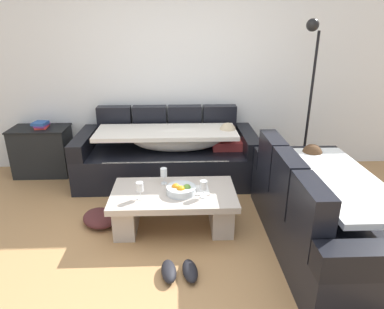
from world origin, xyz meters
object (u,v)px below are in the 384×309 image
at_px(coffee_table, 174,204).
at_px(wine_glass_far_back, 164,173).
at_px(fruit_bowl, 181,190).
at_px(couch_along_wall, 170,155).
at_px(side_cabinet, 43,151).
at_px(book_stack_on_cabinet, 41,125).
at_px(crumpled_garment, 100,218).
at_px(couch_near_window, 324,212).
at_px(wine_glass_near_left, 140,188).
at_px(floor_lamp, 308,93).
at_px(pair_of_shoes, 179,271).
at_px(wine_glass_near_right, 204,186).
at_px(open_magazine, 194,190).

distance_m(coffee_table, wine_glass_far_back, 0.33).
bearing_deg(wine_glass_far_back, fruit_bowl, -52.67).
distance_m(couch_along_wall, wine_glass_far_back, 0.95).
bearing_deg(side_cabinet, fruit_bowl, -37.29).
height_order(book_stack_on_cabinet, crumpled_garment, book_stack_on_cabinet).
height_order(couch_near_window, wine_glass_near_left, couch_near_window).
relative_size(floor_lamp, pair_of_shoes, 6.07).
relative_size(wine_glass_near_right, open_magazine, 0.59).
distance_m(coffee_table, floor_lamp, 2.12).
relative_size(wine_glass_far_back, open_magazine, 0.59).
bearing_deg(fruit_bowl, pair_of_shoes, -92.06).
distance_m(wine_glass_near_left, open_magazine, 0.54).
relative_size(coffee_table, fruit_bowl, 4.29).
bearing_deg(couch_near_window, wine_glass_near_left, 81.83).
bearing_deg(fruit_bowl, side_cabinet, 142.71).
bearing_deg(side_cabinet, coffee_table, -37.62).
distance_m(wine_glass_near_right, floor_lamp, 1.89).
bearing_deg(couch_along_wall, wine_glass_near_right, -74.50).
bearing_deg(pair_of_shoes, couch_near_window, 15.98).
distance_m(wine_glass_near_right, book_stack_on_cabinet, 2.48).
relative_size(couch_near_window, floor_lamp, 0.98).
bearing_deg(crumpled_garment, book_stack_on_cabinet, 126.92).
distance_m(coffee_table, crumpled_garment, 0.78).
bearing_deg(fruit_bowl, wine_glass_far_back, 127.33).
bearing_deg(fruit_bowl, couch_along_wall, 96.72).
height_order(wine_glass_near_left, side_cabinet, side_cabinet).
bearing_deg(book_stack_on_cabinet, side_cabinet, 179.73).
height_order(couch_along_wall, wine_glass_near_right, couch_along_wall).
xyz_separation_m(couch_near_window, wine_glass_far_back, (-1.43, 0.55, 0.16)).
xyz_separation_m(couch_near_window, fruit_bowl, (-1.26, 0.33, 0.09)).
bearing_deg(crumpled_garment, pair_of_shoes, -45.14).
xyz_separation_m(side_cabinet, crumpled_garment, (0.99, -1.27, -0.26)).
bearing_deg(open_magazine, crumpled_garment, 174.12).
relative_size(pair_of_shoes, crumpled_garment, 0.80).
xyz_separation_m(couch_along_wall, wine_glass_near_left, (-0.24, -1.25, 0.16)).
xyz_separation_m(wine_glass_near_right, wine_glass_far_back, (-0.38, 0.31, 0.00)).
relative_size(coffee_table, open_magazine, 4.29).
distance_m(coffee_table, wine_glass_near_left, 0.42).
distance_m(wine_glass_near_right, pair_of_shoes, 0.79).
xyz_separation_m(wine_glass_near_left, pair_of_shoes, (0.35, -0.60, -0.45)).
distance_m(couch_near_window, side_cabinet, 3.52).
xyz_separation_m(side_cabinet, pair_of_shoes, (1.79, -2.08, -0.28)).
height_order(wine_glass_near_left, floor_lamp, floor_lamp).
bearing_deg(coffee_table, open_magazine, 3.21).
height_order(fruit_bowl, wine_glass_near_left, wine_glass_near_left).
height_order(coffee_table, side_cabinet, side_cabinet).
height_order(wine_glass_far_back, open_magazine, wine_glass_far_back).
xyz_separation_m(couch_along_wall, crumpled_garment, (-0.69, -1.05, -0.27)).
xyz_separation_m(book_stack_on_cabinet, crumpled_garment, (0.96, -1.27, -0.62)).
bearing_deg(wine_glass_far_back, open_magazine, -30.10).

